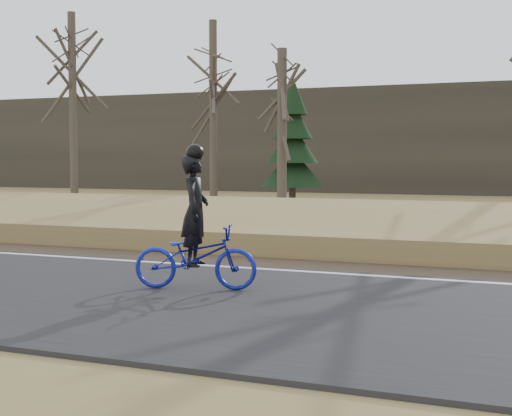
% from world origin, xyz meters
% --- Properties ---
extents(ground, '(120.00, 120.00, 0.00)m').
position_xyz_m(ground, '(0.00, 0.00, 0.00)').
color(ground, olive).
rests_on(ground, ground).
extents(road, '(120.00, 6.00, 0.06)m').
position_xyz_m(road, '(0.00, -2.50, 0.03)').
color(road, black).
rests_on(road, ground).
extents(edge_line, '(120.00, 0.12, 0.01)m').
position_xyz_m(edge_line, '(0.00, 0.20, 0.07)').
color(edge_line, silver).
rests_on(edge_line, road).
extents(shoulder, '(120.00, 1.60, 0.04)m').
position_xyz_m(shoulder, '(0.00, 1.20, 0.02)').
color(shoulder, '#473A2B').
rests_on(shoulder, ground).
extents(embankment, '(120.00, 5.00, 0.44)m').
position_xyz_m(embankment, '(0.00, 4.20, 0.22)').
color(embankment, olive).
rests_on(embankment, ground).
extents(ballast, '(120.00, 3.00, 0.45)m').
position_xyz_m(ballast, '(0.00, 8.00, 0.23)').
color(ballast, slate).
rests_on(ballast, ground).
extents(railroad, '(120.00, 2.40, 0.29)m').
position_xyz_m(railroad, '(0.00, 8.00, 0.53)').
color(railroad, black).
rests_on(railroad, ballast).
extents(treeline_backdrop, '(120.00, 4.00, 6.00)m').
position_xyz_m(treeline_backdrop, '(0.00, 30.00, 3.00)').
color(treeline_backdrop, '#383328').
rests_on(treeline_backdrop, ground).
extents(cyclist, '(1.92, 1.06, 2.13)m').
position_xyz_m(cyclist, '(2.06, -1.91, 0.73)').
color(cyclist, '#151D92').
rests_on(cyclist, road).
extents(bare_tree_far_left, '(0.36, 0.36, 8.32)m').
position_xyz_m(bare_tree_far_left, '(-12.32, 14.98, 4.16)').
color(bare_tree_far_left, brown).
rests_on(bare_tree_far_left, ground).
extents(bare_tree_left, '(0.36, 0.36, 8.21)m').
position_xyz_m(bare_tree_left, '(-7.11, 18.33, 4.10)').
color(bare_tree_left, brown).
rests_on(bare_tree_left, ground).
extents(bare_tree_near_left, '(0.36, 0.36, 6.04)m').
position_xyz_m(bare_tree_near_left, '(-2.21, 13.88, 3.02)').
color(bare_tree_near_left, brown).
rests_on(bare_tree_near_left, ground).
extents(conifer, '(2.60, 2.60, 5.34)m').
position_xyz_m(conifer, '(-2.77, 16.76, 2.53)').
color(conifer, brown).
rests_on(conifer, ground).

